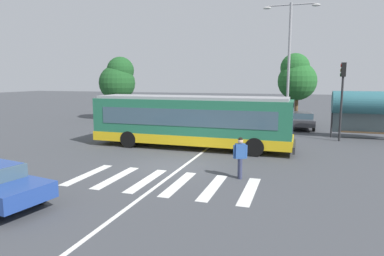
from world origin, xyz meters
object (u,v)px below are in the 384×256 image
bus_stop_shelter (370,104)px  background_tree_left (118,79)px  parked_car_black (268,118)px  background_tree_right (297,77)px  city_transit_bus (191,121)px  parked_car_teal (236,117)px  parked_car_champagne (206,116)px  pedestrian_crossing_street (240,155)px  traffic_light_far_corner (342,89)px  twin_arm_street_lamp (289,55)px  parked_car_charcoal (302,119)px

bus_stop_shelter → background_tree_left: background_tree_left is taller
parked_car_black → background_tree_right: background_tree_right is taller
city_transit_bus → parked_car_teal: size_ratio=2.63×
parked_car_teal → parked_car_champagne: bearing=-175.0°
city_transit_bus → parked_car_champagne: city_transit_bus is taller
pedestrian_crossing_street → parked_car_black: (-0.30, 15.40, -0.20)m
traffic_light_far_corner → background_tree_right: 9.19m
parked_car_teal → parked_car_black: same height
bus_stop_shelter → background_tree_right: bearing=124.1°
bus_stop_shelter → twin_arm_street_lamp: twin_arm_street_lamp is taller
parked_car_champagne → bus_stop_shelter: bearing=-15.5°
parked_car_teal → background_tree_right: bearing=36.3°
parked_car_black → background_tree_right: bearing=59.7°
background_tree_left → city_transit_bus: bearing=-44.6°
pedestrian_crossing_street → parked_car_teal: 15.74m
parked_car_champagne → parked_car_black: bearing=2.1°
city_transit_bus → background_tree_left: background_tree_left is taller
pedestrian_crossing_street → parked_car_teal: pedestrian_crossing_street is taller
city_transit_bus → parked_car_charcoal: city_transit_bus is taller
city_transit_bus → parked_car_champagne: bearing=100.6°
background_tree_left → background_tree_right: 17.09m
pedestrian_crossing_street → traffic_light_far_corner: size_ratio=0.34×
background_tree_left → background_tree_right: (16.90, 2.58, 0.19)m
parked_car_teal → twin_arm_street_lamp: size_ratio=0.47×
parked_car_black → traffic_light_far_corner: size_ratio=0.91×
parked_car_teal → bus_stop_shelter: size_ratio=0.94×
parked_car_teal → parked_car_charcoal: size_ratio=0.99×
parked_car_teal → background_tree_left: background_tree_left is taller
bus_stop_shelter → parked_car_teal: bearing=159.4°
parked_car_champagne → background_tree_right: size_ratio=0.72×
twin_arm_street_lamp → background_tree_left: (-16.37, 3.18, -1.81)m
traffic_light_far_corner → background_tree_left: 20.78m
pedestrian_crossing_street → background_tree_right: size_ratio=0.27×
parked_car_charcoal → background_tree_right: (-0.64, 3.45, 3.44)m
traffic_light_far_corner → background_tree_right: bearing=108.9°
pedestrian_crossing_street → background_tree_left: background_tree_left is taller
pedestrian_crossing_street → background_tree_right: 19.37m
parked_car_teal → parked_car_black: size_ratio=0.98×
parked_car_black → background_tree_right: size_ratio=0.72×
parked_car_black → traffic_light_far_corner: bearing=-44.8°
pedestrian_crossing_street → parked_car_teal: bearing=101.2°
parked_car_champagne → parked_car_teal: 2.65m
parked_car_champagne → parked_car_charcoal: bearing=2.5°
bus_stop_shelter → background_tree_right: size_ratio=0.75×
pedestrian_crossing_street → twin_arm_street_lamp: bearing=84.4°
parked_car_teal → twin_arm_street_lamp: bearing=-26.6°
traffic_light_far_corner → background_tree_left: bearing=163.0°
parked_car_black → background_tree_left: bearing=176.0°
traffic_light_far_corner → twin_arm_street_lamp: (-3.49, 2.90, 2.42)m
pedestrian_crossing_street → parked_car_black: 15.41m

